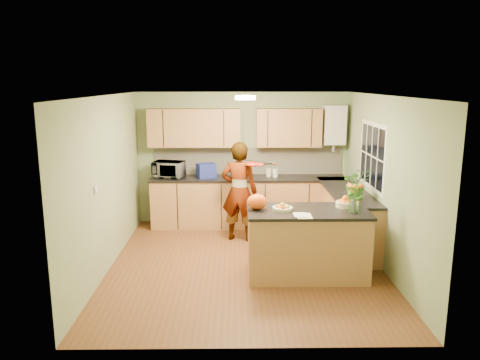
{
  "coord_description": "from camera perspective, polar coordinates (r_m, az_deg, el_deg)",
  "views": [
    {
      "loc": [
        -0.17,
        -6.6,
        2.69
      ],
      "look_at": [
        -0.07,
        0.5,
        1.19
      ],
      "focal_mm": 35.0,
      "sensor_mm": 36.0,
      "label": 1
    }
  ],
  "objects": [
    {
      "name": "fruit_dish",
      "position": [
        6.46,
        5.21,
        -3.32
      ],
      "size": [
        0.28,
        0.28,
        0.1
      ],
      "color": "beige",
      "rests_on": "peninsula_island"
    },
    {
      "name": "orange_bag",
      "position": [
        6.47,
        2.09,
        -2.67
      ],
      "size": [
        0.32,
        0.28,
        0.21
      ],
      "primitive_type": "ellipsoid",
      "rotation": [
        0.0,
        0.0,
        -0.19
      ],
      "color": "#FE5B15",
      "rests_on": "peninsula_island"
    },
    {
      "name": "wall_back",
      "position": [
        8.97,
        0.32,
        2.68
      ],
      "size": [
        4.0,
        0.02,
        2.5
      ],
      "primitive_type": "cube",
      "color": "gray",
      "rests_on": "floor"
    },
    {
      "name": "upper_cabinets",
      "position": [
        8.72,
        -0.81,
        6.39
      ],
      "size": [
        3.2,
        0.34,
        0.7
      ],
      "color": "#A96F43",
      "rests_on": "wall_back"
    },
    {
      "name": "blue_box",
      "position": [
        8.69,
        -4.13,
        1.16
      ],
      "size": [
        0.4,
        0.35,
        0.26
      ],
      "primitive_type": "cube",
      "rotation": [
        0.0,
        0.0,
        0.39
      ],
      "color": "navy",
      "rests_on": "back_counter"
    },
    {
      "name": "jar_cream",
      "position": [
        8.78,
        3.52,
        0.92
      ],
      "size": [
        0.1,
        0.1,
        0.15
      ],
      "primitive_type": "cylinder",
      "rotation": [
        0.0,
        0.0,
        0.01
      ],
      "color": "beige",
      "rests_on": "back_counter"
    },
    {
      "name": "microwave",
      "position": [
        8.78,
        -8.69,
        1.29
      ],
      "size": [
        0.62,
        0.5,
        0.3
      ],
      "primitive_type": "imported",
      "rotation": [
        0.0,
        0.0,
        -0.27
      ],
      "color": "white",
      "rests_on": "back_counter"
    },
    {
      "name": "wall_front",
      "position": [
        4.58,
        1.42,
        -6.41
      ],
      "size": [
        4.0,
        0.02,
        2.5
      ],
      "primitive_type": "cube",
      "color": "gray",
      "rests_on": "floor"
    },
    {
      "name": "wall_right",
      "position": [
        7.09,
        17.06,
        -0.33
      ],
      "size": [
        0.02,
        4.5,
        2.5
      ],
      "primitive_type": "cube",
      "color": "gray",
      "rests_on": "floor"
    },
    {
      "name": "floor",
      "position": [
        7.13,
        0.67,
        -10.26
      ],
      "size": [
        4.5,
        4.5,
        0.0
      ],
      "primitive_type": "plane",
      "color": "brown",
      "rests_on": "ground"
    },
    {
      "name": "jar_white",
      "position": [
        8.75,
        4.32,
        0.86
      ],
      "size": [
        0.11,
        0.11,
        0.15
      ],
      "primitive_type": "cylinder",
      "rotation": [
        0.0,
        0.0,
        0.11
      ],
      "color": "white",
      "rests_on": "back_counter"
    },
    {
      "name": "window_right",
      "position": [
        7.6,
        15.79,
        2.84
      ],
      "size": [
        0.01,
        1.3,
        1.05
      ],
      "color": "white",
      "rests_on": "wall_right"
    },
    {
      "name": "potted_plant",
      "position": [
        7.32,
        14.04,
        -0.36
      ],
      "size": [
        0.46,
        0.41,
        0.48
      ],
      "primitive_type": "imported",
      "rotation": [
        0.0,
        0.0,
        -0.1
      ],
      "color": "#397627",
      "rests_on": "right_counter"
    },
    {
      "name": "flower_vase",
      "position": [
        6.4,
        13.92,
        -1.39
      ],
      "size": [
        0.24,
        0.24,
        0.45
      ],
      "rotation": [
        0.0,
        0.0,
        0.41
      ],
      "color": "silver",
      "rests_on": "peninsula_island"
    },
    {
      "name": "ceiling",
      "position": [
        6.6,
        0.72,
        10.26
      ],
      "size": [
        4.0,
        4.5,
        0.02
      ],
      "primitive_type": "cube",
      "color": "silver",
      "rests_on": "wall_back"
    },
    {
      "name": "light_switch",
      "position": [
        6.42,
        -17.18,
        -1.14
      ],
      "size": [
        0.02,
        0.09,
        0.09
      ],
      "primitive_type": "cube",
      "color": "white",
      "rests_on": "wall_left"
    },
    {
      "name": "kettle",
      "position": [
        8.69,
        0.66,
        1.05
      ],
      "size": [
        0.15,
        0.15,
        0.27
      ],
      "rotation": [
        0.0,
        0.0,
        0.08
      ],
      "color": "silver",
      "rests_on": "back_counter"
    },
    {
      "name": "back_counter",
      "position": [
        8.84,
        1.0,
        -2.63
      ],
      "size": [
        3.64,
        0.62,
        0.94
      ],
      "color": "#A96F43",
      "rests_on": "floor"
    },
    {
      "name": "ceiling_lamp",
      "position": [
        6.9,
        0.65,
        10.02
      ],
      "size": [
        0.3,
        0.3,
        0.07
      ],
      "color": "#FFEABF",
      "rests_on": "ceiling"
    },
    {
      "name": "splashback",
      "position": [
        8.96,
        0.96,
        2.35
      ],
      "size": [
        3.6,
        0.02,
        0.52
      ],
      "primitive_type": "cube",
      "color": "beige",
      "rests_on": "back_counter"
    },
    {
      "name": "right_counter",
      "position": [
        7.99,
        12.83,
        -4.5
      ],
      "size": [
        0.62,
        2.24,
        0.94
      ],
      "color": "#A96F43",
      "rests_on": "floor"
    },
    {
      "name": "orange_bowl",
      "position": [
        6.75,
        12.71,
        -2.68
      ],
      "size": [
        0.26,
        0.26,
        0.15
      ],
      "color": "beige",
      "rests_on": "peninsula_island"
    },
    {
      "name": "papers",
      "position": [
        6.22,
        7.79,
        -4.33
      ],
      "size": [
        0.2,
        0.27,
        0.01
      ],
      "primitive_type": "cube",
      "color": "white",
      "rests_on": "peninsula_island"
    },
    {
      "name": "boiler",
      "position": [
        8.92,
        11.4,
        6.59
      ],
      "size": [
        0.4,
        0.3,
        0.86
      ],
      "color": "white",
      "rests_on": "wall_back"
    },
    {
      "name": "violin",
      "position": [
        7.64,
        1.43,
        1.96
      ],
      "size": [
        0.63,
        0.55,
        0.16
      ],
      "primitive_type": null,
      "rotation": [
        0.17,
        0.0,
        -0.61
      ],
      "color": "#550B05",
      "rests_on": "violinist"
    },
    {
      "name": "violinist",
      "position": [
        7.95,
        -0.09,
        -1.42
      ],
      "size": [
        0.71,
        0.55,
        1.71
      ],
      "primitive_type": "imported",
      "rotation": [
        0.0,
        0.0,
        2.89
      ],
      "color": "#E6B48C",
      "rests_on": "floor"
    },
    {
      "name": "peninsula_island",
      "position": [
        6.66,
        8.15,
        -7.59
      ],
      "size": [
        1.67,
        0.86,
        0.96
      ],
      "color": "#A96F43",
      "rests_on": "floor"
    },
    {
      "name": "wall_left",
      "position": [
        7.0,
        -15.91,
        -0.43
      ],
      "size": [
        0.02,
        4.5,
        2.5
      ],
      "primitive_type": "cube",
      "color": "gray",
      "rests_on": "floor"
    }
  ]
}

